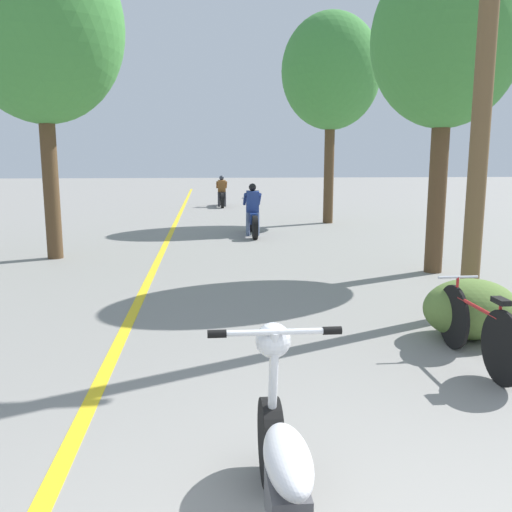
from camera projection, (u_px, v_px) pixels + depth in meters
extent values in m
cube|color=yellow|center=(169.00, 237.00, 14.45)|extent=(0.14, 48.00, 0.01)
cylinder|color=brown|center=(484.00, 85.00, 6.78)|extent=(0.24, 0.24, 5.96)
cylinder|color=#513A23|center=(438.00, 183.00, 9.77)|extent=(0.32, 0.32, 3.27)
ellipsoid|color=#42893D|center=(446.00, 40.00, 9.34)|extent=(2.60, 2.34, 2.99)
cylinder|color=#513A23|center=(329.00, 164.00, 17.48)|extent=(0.32, 0.32, 3.79)
ellipsoid|color=#42893D|center=(331.00, 71.00, 16.97)|extent=(3.13, 2.82, 3.60)
cylinder|color=#513A23|center=(50.00, 172.00, 11.15)|extent=(0.32, 0.32, 3.61)
ellipsoid|color=#42893D|center=(40.00, 26.00, 10.65)|extent=(3.27, 2.94, 3.76)
ellipsoid|color=#5B7A38|center=(471.00, 309.00, 6.29)|extent=(1.10, 0.88, 0.70)
cylinder|color=black|center=(271.00, 442.00, 3.46)|extent=(0.12, 0.56, 0.56)
ellipsoid|color=silver|center=(288.00, 459.00, 2.72)|extent=(0.24, 0.66, 0.20)
cube|color=#4C4C51|center=(287.00, 504.00, 2.76)|extent=(0.20, 0.36, 0.24)
cylinder|color=silver|center=(273.00, 390.00, 3.31)|extent=(0.06, 0.23, 0.80)
cylinder|color=silver|center=(275.00, 332.00, 3.15)|extent=(0.68, 0.04, 0.04)
cylinder|color=black|center=(217.00, 334.00, 3.12)|extent=(0.11, 0.05, 0.05)
cylinder|color=black|center=(332.00, 331.00, 3.18)|extent=(0.11, 0.05, 0.05)
sphere|color=silver|center=(273.00, 340.00, 3.25)|extent=(0.21, 0.21, 0.21)
cylinder|color=black|center=(250.00, 221.00, 15.59)|extent=(0.12, 0.62, 0.62)
cylinder|color=black|center=(255.00, 227.00, 14.11)|extent=(0.12, 0.62, 0.62)
cube|color=navy|center=(253.00, 217.00, 14.82)|extent=(0.20, 0.97, 0.28)
cylinder|color=silver|center=(251.00, 198.00, 15.38)|extent=(0.50, 0.03, 0.03)
cylinder|color=slate|center=(248.00, 224.00, 14.79)|extent=(0.11, 0.11, 0.63)
cylinder|color=slate|center=(257.00, 224.00, 14.81)|extent=(0.11, 0.11, 0.63)
cube|color=navy|center=(253.00, 202.00, 14.73)|extent=(0.34, 0.28, 0.61)
cylinder|color=navy|center=(245.00, 199.00, 14.85)|extent=(0.08, 0.48, 0.37)
cylinder|color=navy|center=(259.00, 199.00, 14.89)|extent=(0.08, 0.48, 0.37)
sphere|color=black|center=(252.00, 187.00, 14.70)|extent=(0.20, 0.20, 0.20)
cylinder|color=black|center=(221.00, 198.00, 24.68)|extent=(0.12, 0.65, 0.65)
cylinder|color=black|center=(222.00, 200.00, 23.18)|extent=(0.12, 0.65, 0.65)
cube|color=black|center=(222.00, 195.00, 23.90)|extent=(0.20, 0.98, 0.28)
cylinder|color=silver|center=(221.00, 183.00, 24.47)|extent=(0.50, 0.03, 0.03)
cylinder|color=#38383D|center=(219.00, 199.00, 23.87)|extent=(0.11, 0.11, 0.64)
cylinder|color=#38383D|center=(225.00, 199.00, 23.90)|extent=(0.11, 0.11, 0.64)
cube|color=brown|center=(222.00, 186.00, 23.81)|extent=(0.34, 0.27, 0.54)
cylinder|color=brown|center=(217.00, 185.00, 23.94)|extent=(0.08, 0.43, 0.33)
cylinder|color=brown|center=(226.00, 185.00, 23.98)|extent=(0.08, 0.43, 0.33)
sphere|color=#2D333D|center=(222.00, 178.00, 23.79)|extent=(0.20, 0.20, 0.20)
cylinder|color=black|center=(453.00, 317.00, 5.95)|extent=(0.04, 0.71, 0.71)
cylinder|color=black|center=(502.00, 348.00, 4.97)|extent=(0.04, 0.71, 0.71)
cylinder|color=#B21E1E|center=(477.00, 307.00, 5.42)|extent=(0.04, 0.80, 0.04)
cylinder|color=#B21E1E|center=(499.00, 323.00, 5.01)|extent=(0.03, 0.03, 0.42)
cube|color=black|center=(501.00, 301.00, 4.97)|extent=(0.10, 0.20, 0.05)
cylinder|color=#B21E1E|center=(457.00, 298.00, 5.86)|extent=(0.03, 0.03, 0.46)
cylinder|color=silver|center=(458.00, 277.00, 5.82)|extent=(0.44, 0.03, 0.03)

